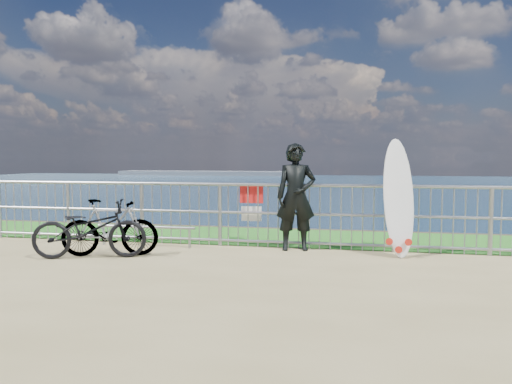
% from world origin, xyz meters
% --- Properties ---
extents(grass_strip, '(120.00, 120.00, 0.00)m').
position_xyz_m(grass_strip, '(0.00, 2.70, 0.01)').
color(grass_strip, '#226F1E').
rests_on(grass_strip, ground).
extents(seascape, '(260.00, 260.00, 5.00)m').
position_xyz_m(seascape, '(-43.75, 147.49, -4.03)').
color(seascape, brown).
rests_on(seascape, ground).
extents(railing, '(10.06, 0.10, 1.13)m').
position_xyz_m(railing, '(0.02, 1.60, 0.58)').
color(railing, gray).
rests_on(railing, ground).
extents(surfer, '(0.74, 0.56, 1.82)m').
position_xyz_m(surfer, '(0.88, 1.45, 0.91)').
color(surfer, black).
rests_on(surfer, ground).
extents(surfboard, '(0.60, 0.56, 1.89)m').
position_xyz_m(surfboard, '(2.54, 1.24, 0.87)').
color(surfboard, white).
rests_on(surfboard, ground).
extents(bicycle_near, '(1.84, 1.14, 0.91)m').
position_xyz_m(bicycle_near, '(-2.19, 0.12, 0.46)').
color(bicycle_near, black).
rests_on(bicycle_near, ground).
extents(bicycle_far, '(1.58, 0.86, 0.92)m').
position_xyz_m(bicycle_far, '(-1.97, 0.33, 0.46)').
color(bicycle_far, black).
rests_on(bicycle_far, ground).
extents(bike_rack, '(1.82, 0.05, 0.38)m').
position_xyz_m(bike_rack, '(-1.76, 1.22, 0.31)').
color(bike_rack, gray).
rests_on(bike_rack, ground).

